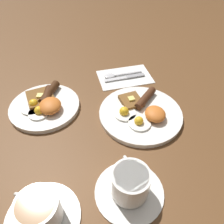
{
  "coord_description": "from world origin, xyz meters",
  "views": [
    {
      "loc": [
        -0.48,
        0.19,
        0.5
      ],
      "look_at": [
        0.01,
        0.09,
        0.03
      ],
      "focal_mm": 35.0,
      "sensor_mm": 36.0,
      "label": 1
    }
  ],
  "objects_px": {
    "spoon": "(114,75)",
    "knife": "(127,77)",
    "teacup_near": "(130,185)",
    "teacup_far": "(40,212)",
    "breakfast_plate_near": "(141,112)",
    "breakfast_plate_far": "(45,104)"
  },
  "relations": [
    {
      "from": "breakfast_plate_far",
      "to": "spoon",
      "type": "bearing_deg",
      "value": -63.01
    },
    {
      "from": "breakfast_plate_near",
      "to": "spoon",
      "type": "relative_size",
      "value": 1.72
    },
    {
      "from": "teacup_near",
      "to": "knife",
      "type": "bearing_deg",
      "value": -13.14
    },
    {
      "from": "spoon",
      "to": "breakfast_plate_far",
      "type": "bearing_deg",
      "value": 23.29
    },
    {
      "from": "breakfast_plate_near",
      "to": "spoon",
      "type": "xyz_separation_m",
      "value": [
        0.23,
        0.04,
        -0.0
      ]
    },
    {
      "from": "breakfast_plate_near",
      "to": "breakfast_plate_far",
      "type": "xyz_separation_m",
      "value": [
        0.09,
        0.3,
        0.0
      ]
    },
    {
      "from": "teacup_near",
      "to": "teacup_far",
      "type": "xyz_separation_m",
      "value": [
        -0.02,
        0.2,
        -0.0
      ]
    },
    {
      "from": "spoon",
      "to": "teacup_far",
      "type": "bearing_deg",
      "value": 58.74
    },
    {
      "from": "teacup_near",
      "to": "spoon",
      "type": "distance_m",
      "value": 0.48
    },
    {
      "from": "breakfast_plate_far",
      "to": "knife",
      "type": "xyz_separation_m",
      "value": [
        0.11,
        -0.31,
        -0.01
      ]
    },
    {
      "from": "breakfast_plate_far",
      "to": "knife",
      "type": "height_order",
      "value": "breakfast_plate_far"
    },
    {
      "from": "teacup_far",
      "to": "knife",
      "type": "height_order",
      "value": "teacup_far"
    },
    {
      "from": "spoon",
      "to": "knife",
      "type": "bearing_deg",
      "value": 152.59
    },
    {
      "from": "knife",
      "to": "teacup_near",
      "type": "bearing_deg",
      "value": 72.19
    },
    {
      "from": "teacup_far",
      "to": "knife",
      "type": "distance_m",
      "value": 0.57
    },
    {
      "from": "teacup_far",
      "to": "spoon",
      "type": "distance_m",
      "value": 0.56
    },
    {
      "from": "breakfast_plate_far",
      "to": "breakfast_plate_near",
      "type": "bearing_deg",
      "value": -107.3
    },
    {
      "from": "spoon",
      "to": "teacup_near",
      "type": "bearing_deg",
      "value": 79.29
    },
    {
      "from": "breakfast_plate_near",
      "to": "teacup_near",
      "type": "distance_m",
      "value": 0.27
    },
    {
      "from": "knife",
      "to": "spoon",
      "type": "distance_m",
      "value": 0.05
    },
    {
      "from": "breakfast_plate_near",
      "to": "knife",
      "type": "height_order",
      "value": "breakfast_plate_near"
    },
    {
      "from": "teacup_near",
      "to": "spoon",
      "type": "bearing_deg",
      "value": -7.02
    }
  ]
}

